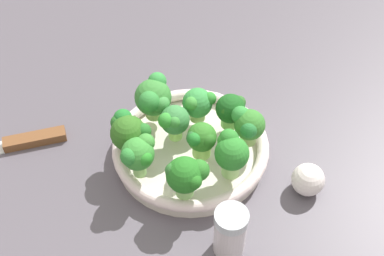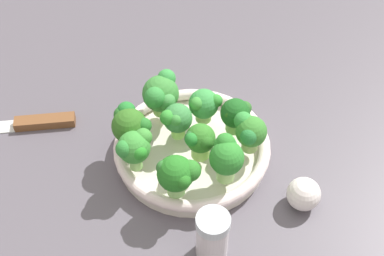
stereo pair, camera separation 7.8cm
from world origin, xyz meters
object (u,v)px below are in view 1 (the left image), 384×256
Objects in this scene: broccoli_floret_4 at (203,139)px; broccoli_floret_7 at (232,152)px; broccoli_floret_3 at (175,121)px; pepper_shaker at (231,232)px; broccoli_floret_6 at (140,154)px; broccoli_floret_8 at (130,131)px; broccoli_floret_2 at (199,104)px; broccoli_floret_1 at (232,110)px; broccoli_floret_9 at (155,98)px; knife at (6,144)px; garlic_bulb at (309,180)px; broccoli_floret_5 at (249,125)px; broccoli_floret_0 at (188,175)px; bowl at (192,148)px.

broccoli_floret_4 is 5.01cm from broccoli_floret_7.
broccoli_floret_4 is at bearing -40.27° from broccoli_floret_3.
broccoli_floret_3 is 18.66cm from pepper_shaker.
broccoli_floret_6 is at bearing -177.67° from broccoli_floret_7.
broccoli_floret_2 is at bearing 31.65° from broccoli_floret_8.
broccoli_floret_1 is 11.73cm from broccoli_floret_9.
broccoli_floret_7 is at bearing -11.49° from knife.
broccoli_floret_9 is 25.68cm from garlic_bulb.
broccoli_floret_5 is 11.65cm from garlic_bulb.
broccoli_floret_6 is 0.95× the size of broccoli_floret_7.
broccoli_floret_1 is at bearing 87.21° from broccoli_floret_7.
broccoli_floret_0 is 1.38× the size of garlic_bulb.
broccoli_floret_3 is at bearing 176.57° from broccoli_floret_5.
broccoli_floret_7 reaches higher than pepper_shaker.
pepper_shaker is at bearing -39.38° from broccoli_floret_6.
broccoli_floret_6 is 0.25× the size of knife.
broccoli_floret_3 is at bearing -54.74° from broccoli_floret_9.
pepper_shaker is (-3.18, -16.16, -2.77)cm from broccoli_floret_5.
broccoli_floret_5 reaches higher than garlic_bulb.
broccoli_floret_0 is 11.53cm from broccoli_floret_8.
broccoli_floret_8 is (-8.37, 7.93, -0.14)cm from broccoli_floret_0.
broccoli_floret_9 reaches higher than broccoli_floret_1.
broccoli_floret_2 is at bearing 47.90° from broccoli_floret_3.
broccoli_floret_0 reaches higher than broccoli_floret_5.
broccoli_floret_9 is at bearing 116.79° from pepper_shaker.
pepper_shaker is at bearing -65.65° from broccoli_floret_3.
broccoli_floret_1 is 0.22× the size of knife.
broccoli_floret_0 reaches higher than garlic_bulb.
broccoli_floret_1 is 15.69cm from broccoli_floret_8.
pepper_shaker is (5.66, -6.68, -3.14)cm from broccoli_floret_0.
pepper_shaker reaches higher than bowl.
broccoli_floret_7 is at bearing 2.33° from broccoli_floret_6.
broccoli_floret_1 is 1.02× the size of broccoli_floret_2.
bowl is 5.84cm from broccoli_floret_3.
broccoli_floret_0 is 31.20cm from knife.
broccoli_floret_3 is at bearing 139.73° from broccoli_floret_4.
broccoli_floret_6 is at bearing -68.40° from broccoli_floret_8.
broccoli_floret_2 is at bearing 113.60° from broccoli_floret_7.
broccoli_floret_8 is 21.33cm from knife.
broccoli_floret_3 is 0.85× the size of broccoli_floret_7.
broccoli_floret_1 is at bearing 87.41° from pepper_shaker.
broccoli_floret_3 reaches higher than bowl.
broccoli_floret_2 is at bearing 52.65° from broccoli_floret_6.
pepper_shaker is at bearing -46.15° from broccoli_floret_8.
broccoli_floret_0 is 0.94× the size of broccoli_floret_9.
broccoli_floret_9 is at bearing 82.18° from broccoli_floret_6.
knife is (-35.00, -1.89, -5.97)cm from broccoli_floret_1.
broccoli_floret_0 is at bearing -93.33° from bowl.
broccoli_floret_8 is (-1.81, 4.57, -0.48)cm from broccoli_floret_6.
broccoli_floret_1 is 19.63cm from pepper_shaker.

